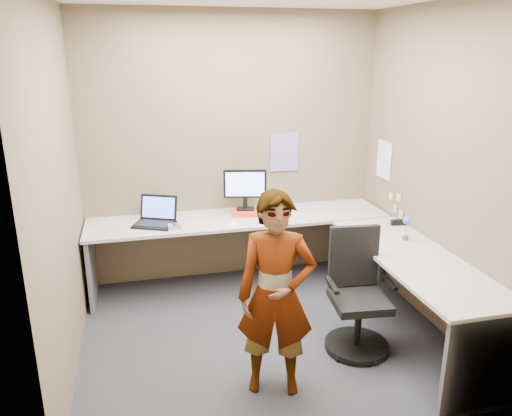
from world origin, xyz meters
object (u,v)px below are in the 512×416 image
object	(u,v)px
desk	(300,248)
office_chair	(357,302)
monitor	(245,186)
person	(276,295)

from	to	relation	value
desk	office_chair	xyz separation A→B (m)	(0.24, -0.73, -0.19)
desk	monitor	distance (m)	0.88
desk	office_chair	world-z (taller)	office_chair
person	monitor	bearing A→B (deg)	100.38
office_chair	person	bearing A→B (deg)	-149.48
office_chair	person	xyz separation A→B (m)	(-0.78, -0.36, 0.33)
monitor	desk	bearing A→B (deg)	-49.68
desk	office_chair	size ratio (longest dim) A/B	3.08
office_chair	person	size ratio (longest dim) A/B	0.67
desk	office_chair	bearing A→B (deg)	-71.54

